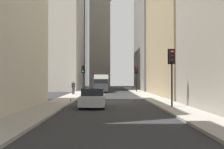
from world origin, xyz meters
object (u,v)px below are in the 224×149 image
traffic_light_far_junction (83,73)px  discarded_bottle (70,100)px  traffic_light_foreground (172,64)px  sedan_silver (93,98)px  traffic_light_midblock (136,73)px  pedestrian (73,87)px  delivery_truck (101,83)px

traffic_light_far_junction → discarded_bottle: traffic_light_far_junction is taller
traffic_light_foreground → discarded_bottle: traffic_light_foreground is taller
sedan_silver → traffic_light_midblock: size_ratio=1.08×
sedan_silver → traffic_light_far_junction: 22.25m
sedan_silver → pedestrian: 17.12m
delivery_truck → discarded_bottle: delivery_truck is taller
delivery_truck → pedestrian: delivery_truck is taller
traffic_light_far_junction → pedestrian: (-5.20, 0.83, -1.96)m
delivery_truck → pedestrian: 10.12m
delivery_truck → sedan_silver: 26.31m
pedestrian → traffic_light_foreground: bearing=-152.9°
sedan_silver → traffic_light_midblock: bearing=-12.6°
sedan_silver → delivery_truck: bearing=0.0°
delivery_truck → discarded_bottle: (-22.22, 2.16, -1.21)m
traffic_light_midblock → traffic_light_far_junction: 8.64m
pedestrian → discarded_bottle: 12.79m
traffic_light_midblock → traffic_light_far_junction: bearing=109.5°
sedan_silver → discarded_bottle: (4.08, 2.16, -0.42)m
traffic_light_foreground → discarded_bottle: bearing=57.3°
traffic_light_midblock → traffic_light_far_junction: traffic_light_far_junction is taller
traffic_light_midblock → traffic_light_far_junction: size_ratio=1.00×
delivery_truck → traffic_light_midblock: size_ratio=1.63×
sedan_silver → traffic_light_far_junction: bearing=6.7°
traffic_light_foreground → pedestrian: bearing=27.1°
delivery_truck → sedan_silver: delivery_truck is taller
sedan_silver → discarded_bottle: bearing=27.9°
traffic_light_far_junction → pedestrian: 5.62m
traffic_light_foreground → traffic_light_midblock: (25.81, 0.12, -0.12)m
traffic_light_far_junction → pedestrian: bearing=171.0°
sedan_silver → discarded_bottle: sedan_silver is taller
traffic_light_far_junction → delivery_truck: bearing=-30.8°
traffic_light_foreground → discarded_bottle: size_ratio=15.27×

